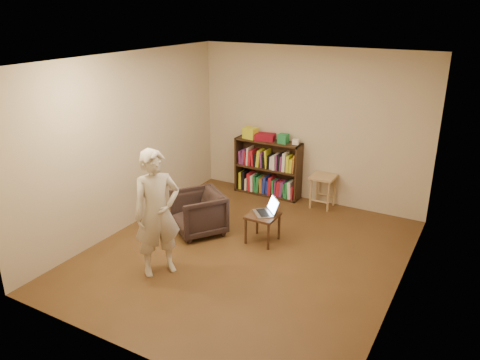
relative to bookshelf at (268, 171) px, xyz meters
The scene contains 15 objects.
floor 2.25m from the bookshelf, 71.76° to the right, with size 4.50×4.50×0.00m, color #4C3218.
ceiling 3.09m from the bookshelf, 71.76° to the right, with size 4.50×4.50×0.00m, color white.
wall_back 1.11m from the bookshelf, 12.73° to the left, with size 4.00×4.00×0.00m, color #C3AC94.
wall_left 2.62m from the bookshelf, 122.03° to the right, with size 4.50×4.50×0.00m, color #C3AC94.
wall_right 3.52m from the bookshelf, 37.90° to the right, with size 4.50×4.50×0.00m, color #C3AC94.
bookshelf is the anchor object (origin of this frame).
box_yellow 0.74m from the bookshelf, behind, with size 0.24×0.17×0.19m, color gold.
red_cloth 0.62m from the bookshelf, behind, with size 0.33×0.24×0.11m, color maroon.
box_green 0.70m from the bookshelf, ahead, with size 0.16×0.16×0.16m, color #217B40.
box_white 0.78m from the bookshelf, ahead, with size 0.10×0.10×0.08m, color white.
stool 1.05m from the bookshelf, ahead, with size 0.38×0.38×0.56m.
armchair 1.89m from the bookshelf, 96.97° to the right, with size 0.68×0.70×0.64m, color #312421.
side_table 1.81m from the bookshelf, 66.28° to the right, with size 0.41×0.41×0.42m.
laptop 1.76m from the bookshelf, 64.37° to the right, with size 0.45×0.45×0.23m.
person 3.04m from the bookshelf, 90.87° to the right, with size 0.59×0.39×1.63m, color beige.
Camera 1 is at (2.70, -4.97, 3.22)m, focal length 35.00 mm.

